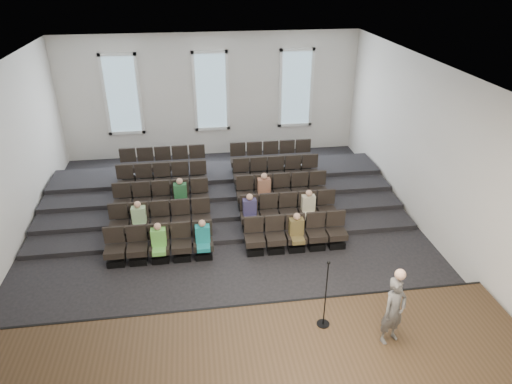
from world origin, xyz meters
TOP-DOWN VIEW (x-y plane):
  - ground at (0.00, 0.00)m, footprint 14.00×14.00m
  - ceiling at (0.00, 0.00)m, footprint 12.00×14.00m
  - wall_back at (0.00, 7.02)m, footprint 12.00×0.04m
  - wall_front at (0.00, -7.02)m, footprint 12.00×0.04m
  - wall_right at (6.02, 0.00)m, footprint 0.04×14.00m
  - stage at (0.00, -5.10)m, footprint 11.80×3.60m
  - stage_lip at (0.00, -3.33)m, footprint 11.80×0.06m
  - risers at (0.00, 3.17)m, footprint 11.80×4.80m
  - seating_rows at (-0.00, 1.54)m, footprint 6.80×4.70m
  - windows at (0.00, 6.95)m, footprint 8.44×0.10m
  - audience at (0.00, 0.32)m, footprint 5.45×2.64m
  - speaker at (2.96, -4.78)m, footprint 0.66×0.54m
  - mic_stand at (1.72, -4.16)m, footprint 0.28×0.28m

SIDE VIEW (x-z plane):
  - ground at x=0.00m, z-range 0.00..0.00m
  - risers at x=0.00m, z-range -0.10..0.50m
  - stage at x=0.00m, z-range 0.00..0.50m
  - stage_lip at x=0.00m, z-range -0.01..0.51m
  - seating_rows at x=0.00m, z-range -0.15..1.52m
  - audience at x=0.00m, z-range 0.26..1.36m
  - mic_stand at x=1.72m, z-range 0.16..1.84m
  - speaker at x=2.96m, z-range 0.50..2.04m
  - wall_back at x=0.00m, z-range 0.00..5.00m
  - wall_front at x=0.00m, z-range 0.00..5.00m
  - wall_right at x=6.02m, z-range 0.00..5.00m
  - windows at x=0.00m, z-range 1.08..4.32m
  - ceiling at x=0.00m, z-range 5.00..5.02m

